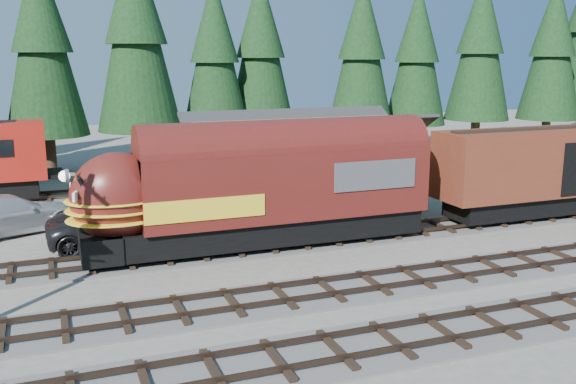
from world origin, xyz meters
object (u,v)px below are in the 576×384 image
object	(u,v)px
pickup_truck_a	(122,226)
pickup_truck_b	(9,214)
locomotive	(250,194)
depot	(305,155)
boxcar	(558,168)

from	to	relation	value
pickup_truck_a	pickup_truck_b	size ratio (longest dim) A/B	0.98
locomotive	depot	bearing A→B (deg)	51.01
pickup_truck_a	depot	bearing A→B (deg)	-67.16
depot	pickup_truck_b	size ratio (longest dim) A/B	1.96
boxcar	pickup_truck_a	bearing A→B (deg)	173.05
depot	pickup_truck_b	distance (m)	15.38
depot	pickup_truck_a	distance (m)	11.30
boxcar	pickup_truck_b	distance (m)	27.67
locomotive	pickup_truck_a	size ratio (longest dim) A/B	2.46
depot	pickup_truck_a	xyz separation A→B (m)	(-10.44, -3.81, -2.07)
pickup_truck_a	locomotive	bearing A→B (deg)	-114.66
depot	locomotive	size ratio (longest dim) A/B	0.81
boxcar	pickup_truck_a	xyz separation A→B (m)	(-22.03, 2.69, -1.72)
locomotive	pickup_truck_b	bearing A→B (deg)	146.88
locomotive	pickup_truck_b	world-z (taller)	locomotive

